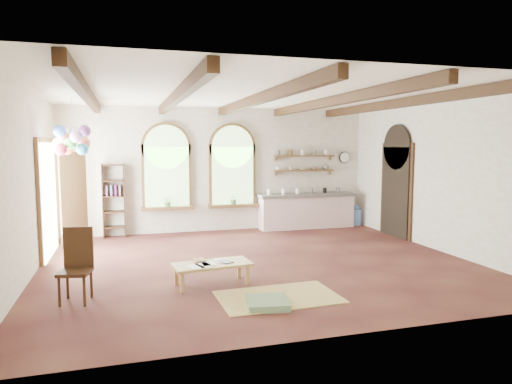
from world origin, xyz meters
name	(u,v)px	position (x,y,z in m)	size (l,w,h in m)	color
floor	(259,263)	(0.00, 0.00, 0.00)	(8.00, 8.00, 0.00)	brown
ceiling_beams	(259,99)	(0.00, 0.00, 3.10)	(6.20, 6.80, 0.18)	#392012
window_left	(167,170)	(-1.40, 3.43, 1.63)	(1.30, 0.28, 2.20)	brown
window_right	(232,169)	(0.30, 3.43, 1.63)	(1.30, 0.28, 2.20)	brown
left_doorway	(47,199)	(-3.95, 1.80, 1.15)	(0.10, 1.90, 2.50)	brown
right_doorway	(396,192)	(3.95, 1.50, 1.10)	(0.10, 1.30, 2.40)	black
kitchen_counter	(306,210)	(2.30, 3.20, 0.48)	(2.68, 0.62, 0.94)	#FFD9D8
wall_shelf_lower	(304,171)	(2.30, 3.38, 1.55)	(1.70, 0.24, 0.04)	brown
wall_shelf_upper	(304,156)	(2.30, 3.38, 1.95)	(1.70, 0.24, 0.04)	brown
wall_clock	(345,157)	(3.55, 3.45, 1.90)	(0.32, 0.32, 0.04)	black
bookshelf	(114,201)	(-2.70, 3.32, 0.90)	(0.53, 0.32, 1.80)	#392012
coffee_table	(212,266)	(-1.11, -1.11, 0.32)	(1.31, 0.70, 0.36)	tan
side_chair	(76,281)	(-3.15, -1.35, 0.31)	(0.50, 0.50, 1.07)	#392012
floor_mat	(279,297)	(-0.28, -2.00, 0.01)	(1.78, 1.10, 0.02)	#CDBD66
floor_cushion	(267,303)	(-0.55, -2.30, 0.05)	(0.57, 0.57, 0.10)	#67895E
water_jug_a	(347,217)	(3.53, 3.20, 0.24)	(0.29, 0.29, 0.56)	#618FD1
water_jug_b	(356,216)	(3.82, 3.20, 0.25)	(0.30, 0.30, 0.58)	#618FD1
balloon_cluster	(73,141)	(-3.41, 1.63, 2.34)	(0.77, 0.82, 1.15)	white
table_book	(194,261)	(-1.37, -0.91, 0.37)	(0.18, 0.26, 0.02)	olive
tablet	(225,262)	(-0.89, -1.09, 0.36)	(0.17, 0.25, 0.01)	black
potted_plant_left	(168,201)	(-1.40, 3.32, 0.85)	(0.27, 0.23, 0.30)	#598C4C
potted_plant_right	(234,199)	(0.30, 3.32, 0.85)	(0.27, 0.23, 0.30)	#598C4C
shelf_cup_a	(278,168)	(1.55, 3.38, 1.62)	(0.12, 0.10, 0.10)	white
shelf_cup_b	(290,168)	(1.90, 3.38, 1.62)	(0.10, 0.10, 0.09)	beige
shelf_bowl_a	(302,169)	(2.25, 3.38, 1.60)	(0.22, 0.22, 0.05)	beige
shelf_bowl_b	(314,169)	(2.60, 3.38, 1.60)	(0.20, 0.20, 0.06)	#8C664C
shelf_vase	(326,166)	(2.95, 3.38, 1.67)	(0.18, 0.18, 0.19)	slate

